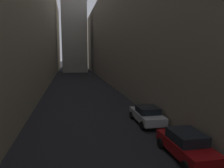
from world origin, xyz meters
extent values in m
plane|color=black|center=(0.00, 48.00, 0.00)|extent=(264.00, 264.00, 0.00)
cube|color=gray|center=(-12.60, 50.00, 11.74)|extent=(14.21, 108.00, 23.47)
cube|color=#756B5B|center=(13.15, 50.00, 9.53)|extent=(15.30, 108.00, 19.05)
cube|color=maroon|center=(4.40, 17.64, 0.65)|extent=(1.70, 4.35, 0.65)
cube|color=black|center=(4.40, 17.65, 1.24)|extent=(1.56, 2.08, 0.54)
cylinder|color=black|center=(3.55, 19.12, 0.32)|extent=(0.22, 0.65, 0.65)
cylinder|color=black|center=(5.25, 19.12, 0.32)|extent=(0.22, 0.65, 0.65)
cylinder|color=black|center=(3.55, 16.16, 0.32)|extent=(0.22, 0.65, 0.65)
cylinder|color=black|center=(5.25, 16.16, 0.32)|extent=(0.22, 0.65, 0.65)
cube|color=#B7B7BC|center=(4.40, 23.88, 0.64)|extent=(1.76, 4.30, 0.62)
cube|color=black|center=(4.40, 23.68, 1.20)|extent=(1.62, 1.88, 0.50)
cylinder|color=black|center=(3.52, 25.34, 0.33)|extent=(0.22, 0.66, 0.66)
cylinder|color=black|center=(5.28, 25.34, 0.33)|extent=(0.22, 0.66, 0.66)
cylinder|color=black|center=(3.52, 22.42, 0.33)|extent=(0.22, 0.66, 0.66)
cylinder|color=black|center=(5.28, 22.42, 0.33)|extent=(0.22, 0.66, 0.66)
camera|label=1|loc=(-1.80, 7.25, 5.73)|focal=35.00mm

